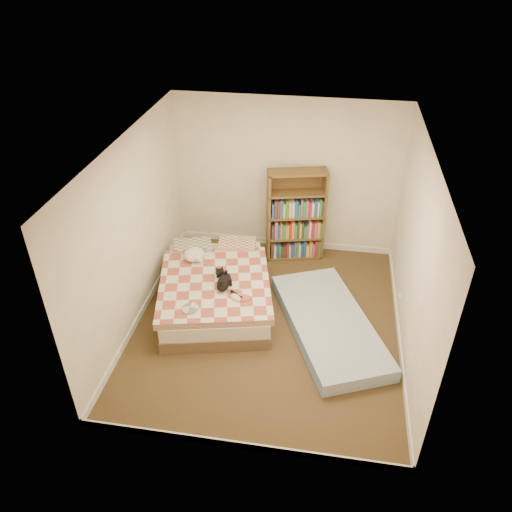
% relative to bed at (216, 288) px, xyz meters
% --- Properties ---
extents(room, '(3.51, 4.01, 2.51)m').
position_rel_bed_xyz_m(room, '(0.79, -0.33, 0.95)').
color(room, '#48351F').
rests_on(room, ground).
extents(bed, '(1.83, 2.28, 0.54)m').
position_rel_bed_xyz_m(bed, '(0.00, 0.00, 0.00)').
color(bed, brown).
rests_on(bed, room).
extents(bookshelf, '(0.97, 0.51, 1.49)m').
position_rel_bed_xyz_m(bookshelf, '(0.98, 1.40, 0.31)').
color(bookshelf, '#55391D').
rests_on(bookshelf, room).
extents(floor_mattress, '(1.75, 2.37, 0.19)m').
position_rel_bed_xyz_m(floor_mattress, '(1.61, -0.35, -0.15)').
color(floor_mattress, '#7193BD').
rests_on(floor_mattress, room).
extents(black_cat, '(0.33, 0.67, 0.15)m').
position_rel_bed_xyz_m(black_cat, '(0.19, -0.22, 0.31)').
color(black_cat, black).
rests_on(black_cat, bed).
extents(white_dog, '(0.33, 0.33, 0.16)m').
position_rel_bed_xyz_m(white_dog, '(-0.37, 0.30, 0.32)').
color(white_dog, white).
rests_on(white_dog, bed).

